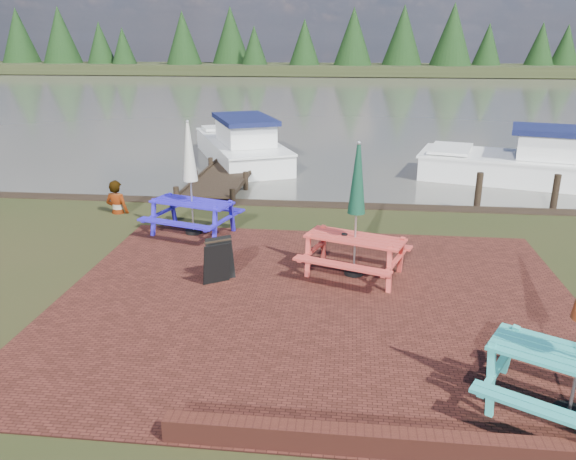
# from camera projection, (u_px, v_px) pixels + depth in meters

# --- Properties ---
(ground) EXTENTS (120.00, 120.00, 0.00)m
(ground) POSITION_uv_depth(u_px,v_px,m) (312.00, 332.00, 8.72)
(ground) COLOR black
(ground) RESTS_ON ground
(paving) EXTENTS (9.00, 7.50, 0.02)m
(paving) POSITION_uv_depth(u_px,v_px,m) (316.00, 303.00, 9.66)
(paving) COLOR #371711
(paving) RESTS_ON ground
(brick_wall) EXTENTS (6.21, 1.79, 0.30)m
(brick_wall) POSITION_uv_depth(u_px,v_px,m) (491.00, 439.00, 6.18)
(brick_wall) COLOR #4C1E16
(brick_wall) RESTS_ON ground
(water) EXTENTS (120.00, 60.00, 0.02)m
(water) POSITION_uv_depth(u_px,v_px,m) (345.00, 96.00, 43.49)
(water) COLOR #403F37
(water) RESTS_ON ground
(far_treeline) EXTENTS (120.00, 10.00, 8.10)m
(far_treeline) POSITION_uv_depth(u_px,v_px,m) (350.00, 46.00, 69.67)
(far_treeline) COLOR black
(far_treeline) RESTS_ON ground
(picnic_table_red) EXTENTS (2.29, 2.16, 2.56)m
(picnic_table_red) POSITION_uv_depth(u_px,v_px,m) (355.00, 231.00, 10.53)
(picnic_table_red) COLOR #CA3C33
(picnic_table_red) RESTS_ON ground
(picnic_table_blue) EXTENTS (2.27, 2.13, 2.60)m
(picnic_table_blue) POSITION_uv_depth(u_px,v_px,m) (192.00, 196.00, 12.78)
(picnic_table_blue) COLOR #2619BF
(picnic_table_blue) RESTS_ON ground
(chalkboard) EXTENTS (0.54, 0.72, 0.82)m
(chalkboard) POSITION_uv_depth(u_px,v_px,m) (219.00, 261.00, 10.37)
(chalkboard) COLOR black
(chalkboard) RESTS_ON ground
(jetty) EXTENTS (1.76, 9.08, 1.00)m
(jetty) POSITION_uv_depth(u_px,v_px,m) (235.00, 165.00, 19.64)
(jetty) COLOR black
(jetty) RESTS_ON ground
(boat_jetty) EXTENTS (4.90, 7.19, 1.98)m
(boat_jetty) POSITION_uv_depth(u_px,v_px,m) (241.00, 147.00, 21.31)
(boat_jetty) COLOR white
(boat_jetty) RESTS_ON ground
(boat_near) EXTENTS (7.79, 4.43, 2.00)m
(boat_near) POSITION_uv_depth(u_px,v_px,m) (542.00, 165.00, 18.22)
(boat_near) COLOR white
(boat_near) RESTS_ON ground
(person) EXTENTS (0.69, 0.51, 1.72)m
(person) POSITION_uv_depth(u_px,v_px,m) (115.00, 181.00, 14.35)
(person) COLOR gray
(person) RESTS_ON ground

